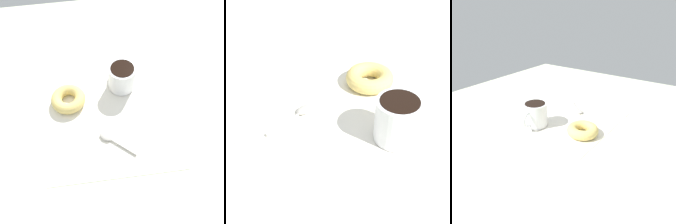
% 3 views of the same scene
% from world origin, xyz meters
% --- Properties ---
extents(ground_plane, '(1.20, 1.20, 0.02)m').
position_xyz_m(ground_plane, '(0.00, 0.00, -0.01)').
color(ground_plane, beige).
extents(napkin, '(0.37, 0.37, 0.00)m').
position_xyz_m(napkin, '(-0.00, -0.02, 0.00)').
color(napkin, white).
rests_on(napkin, ground_plane).
extents(coffee_cup, '(0.08, 0.11, 0.08)m').
position_xyz_m(coffee_cup, '(-0.05, -0.13, 0.04)').
color(coffee_cup, white).
rests_on(coffee_cup, napkin).
extents(donut, '(0.10, 0.10, 0.03)m').
position_xyz_m(donut, '(0.12, -0.09, 0.02)').
color(donut, '#E5C66B').
rests_on(donut, napkin).
extents(spoon, '(0.09, 0.09, 0.01)m').
position_xyz_m(spoon, '(0.01, 0.05, 0.01)').
color(spoon, '#B7B2A8').
rests_on(spoon, napkin).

